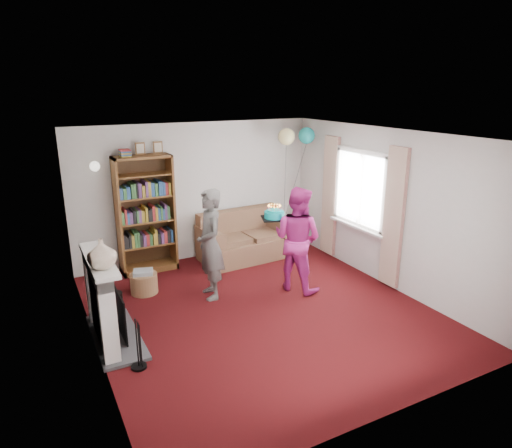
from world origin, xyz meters
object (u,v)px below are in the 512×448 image
sofa (244,240)px  birthday_cake (274,215)px  person_magenta (297,239)px  bookcase (145,215)px  person_striped (210,244)px

sofa → birthday_cake: size_ratio=4.44×
sofa → person_magenta: 1.72m
bookcase → birthday_cake: 2.29m
person_striped → birthday_cake: person_striped is taller
birthday_cake → bookcase: bearing=135.3°
sofa → person_magenta: size_ratio=1.00×
bookcase → sofa: bookcase is taller
birthday_cake → person_magenta: bearing=-45.5°
bookcase → person_striped: size_ratio=1.32×
bookcase → sofa: bearing=-7.6°
sofa → birthday_cake: (-0.14, -1.37, 0.86)m
bookcase → person_magenta: size_ratio=1.34×
bookcase → sofa: size_ratio=1.34×
sofa → bookcase: bearing=168.7°
person_magenta → birthday_cake: (-0.26, 0.27, 0.36)m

